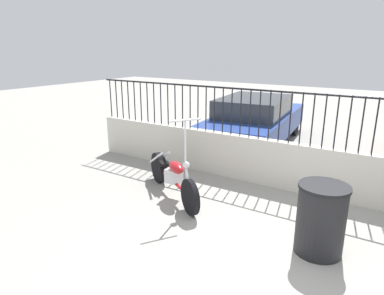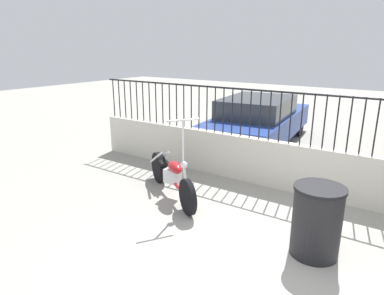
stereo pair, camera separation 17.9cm
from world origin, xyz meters
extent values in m
plane|color=gray|center=(0.00, 0.00, 0.00)|extent=(40.00, 40.00, 0.00)
cube|color=beige|center=(0.00, 2.55, 0.44)|extent=(10.45, 0.18, 0.88)
cylinder|color=black|center=(-5.13, 2.55, 1.33)|extent=(0.02, 0.02, 0.91)
cylinder|color=black|center=(-4.94, 2.55, 1.33)|extent=(0.02, 0.02, 0.91)
cylinder|color=black|center=(-4.75, 2.55, 1.33)|extent=(0.02, 0.02, 0.91)
cylinder|color=black|center=(-4.56, 2.55, 1.33)|extent=(0.02, 0.02, 0.91)
cylinder|color=black|center=(-4.37, 2.55, 1.33)|extent=(0.02, 0.02, 0.91)
cylinder|color=black|center=(-4.18, 2.55, 1.33)|extent=(0.02, 0.02, 0.91)
cylinder|color=black|center=(-3.99, 2.55, 1.33)|extent=(0.02, 0.02, 0.91)
cylinder|color=black|center=(-3.80, 2.55, 1.33)|extent=(0.02, 0.02, 0.91)
cylinder|color=black|center=(-3.61, 2.55, 1.33)|extent=(0.02, 0.02, 0.91)
cylinder|color=black|center=(-3.42, 2.55, 1.33)|extent=(0.02, 0.02, 0.91)
cylinder|color=black|center=(-3.23, 2.55, 1.33)|extent=(0.02, 0.02, 0.91)
cylinder|color=black|center=(-3.04, 2.55, 1.33)|extent=(0.02, 0.02, 0.91)
cylinder|color=black|center=(-2.85, 2.55, 1.33)|extent=(0.02, 0.02, 0.91)
cylinder|color=black|center=(-2.66, 2.55, 1.33)|extent=(0.02, 0.02, 0.91)
cylinder|color=black|center=(-2.47, 2.55, 1.33)|extent=(0.02, 0.02, 0.91)
cylinder|color=black|center=(-2.28, 2.55, 1.33)|extent=(0.02, 0.02, 0.91)
cylinder|color=black|center=(-2.09, 2.55, 1.33)|extent=(0.02, 0.02, 0.91)
cylinder|color=black|center=(-1.90, 2.55, 1.33)|extent=(0.02, 0.02, 0.91)
cylinder|color=black|center=(-1.71, 2.55, 1.33)|extent=(0.02, 0.02, 0.91)
cylinder|color=black|center=(-1.52, 2.55, 1.33)|extent=(0.02, 0.02, 0.91)
cylinder|color=black|center=(-1.33, 2.55, 1.33)|extent=(0.02, 0.02, 0.91)
cylinder|color=black|center=(-1.14, 2.55, 1.33)|extent=(0.02, 0.02, 0.91)
cylinder|color=black|center=(-0.95, 2.55, 1.33)|extent=(0.02, 0.02, 0.91)
cylinder|color=black|center=(-0.76, 2.55, 1.33)|extent=(0.02, 0.02, 0.91)
cylinder|color=black|center=(-0.57, 2.55, 1.33)|extent=(0.02, 0.02, 0.91)
cylinder|color=black|center=(-0.38, 2.55, 1.33)|extent=(0.02, 0.02, 0.91)
cylinder|color=black|center=(-0.19, 2.55, 1.33)|extent=(0.02, 0.02, 0.91)
cylinder|color=black|center=(0.00, 2.55, 1.33)|extent=(0.02, 0.02, 0.91)
cylinder|color=black|center=(0.19, 2.55, 1.33)|extent=(0.02, 0.02, 0.91)
cylinder|color=black|center=(0.38, 2.55, 1.33)|extent=(0.02, 0.02, 0.91)
cylinder|color=black|center=(0.57, 2.55, 1.33)|extent=(0.02, 0.02, 0.91)
cylinder|color=black|center=(0.00, 2.55, 1.77)|extent=(10.45, 0.04, 0.04)
cylinder|color=black|center=(-1.69, 0.75, 0.29)|extent=(0.53, 0.38, 0.58)
cylinder|color=black|center=(-2.93, 1.56, 0.29)|extent=(0.56, 0.43, 0.59)
cylinder|color=#AD191E|center=(-2.31, 1.16, 0.29)|extent=(1.18, 0.80, 0.06)
cube|color=silver|center=(-2.27, 1.13, 0.39)|extent=(0.28, 0.18, 0.24)
ellipsoid|color=#AD191E|center=(-2.17, 1.06, 0.59)|extent=(0.48, 0.41, 0.18)
cube|color=black|center=(-2.68, 1.40, 0.47)|extent=(0.32, 0.29, 0.06)
cylinder|color=silver|center=(-1.76, 0.80, 0.54)|extent=(0.21, 0.16, 0.51)
sphere|color=silver|center=(-1.81, 0.83, 0.77)|extent=(0.11, 0.11, 0.11)
cylinder|color=silver|center=(-1.84, 0.85, 1.13)|extent=(0.03, 0.03, 0.68)
cylinder|color=silver|center=(-1.84, 0.85, 1.47)|extent=(0.31, 0.45, 0.03)
cylinder|color=silver|center=(-2.93, 1.48, 0.51)|extent=(0.65, 0.44, 0.42)
cylinder|color=silver|center=(-2.85, 1.60, 0.51)|extent=(0.65, 0.44, 0.42)
cylinder|color=black|center=(0.25, 0.76, 0.44)|extent=(0.59, 0.59, 0.87)
cylinder|color=black|center=(0.25, 0.76, 0.89)|extent=(0.62, 0.62, 0.04)
cylinder|color=black|center=(-3.41, 6.49, 0.32)|extent=(0.18, 0.65, 0.64)
cylinder|color=black|center=(-1.79, 6.65, 0.32)|extent=(0.18, 0.65, 0.64)
cylinder|color=black|center=(-3.12, 3.70, 0.32)|extent=(0.18, 0.65, 0.64)
cylinder|color=black|center=(-1.50, 3.86, 0.32)|extent=(0.18, 0.65, 0.64)
cube|color=navy|center=(-2.45, 5.18, 0.53)|extent=(2.19, 4.68, 0.57)
cube|color=#2D3338|center=(-2.43, 4.95, 1.04)|extent=(1.78, 2.32, 0.46)
camera|label=1|loc=(0.95, -3.33, 2.52)|focal=32.00mm
camera|label=2|loc=(1.10, -3.23, 2.52)|focal=32.00mm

